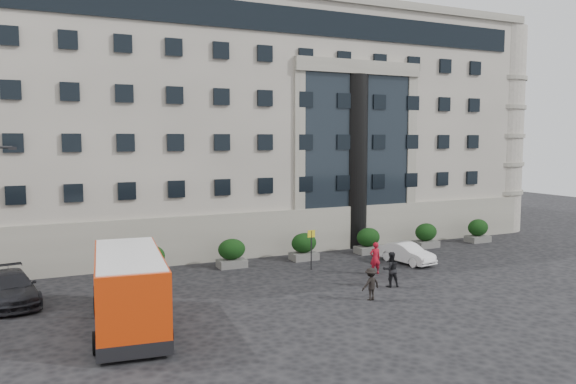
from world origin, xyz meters
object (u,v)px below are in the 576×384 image
hedge_b (232,253)px  hedge_d (368,240)px  hedge_e (426,235)px  pedestrian_a (375,258)px  hedge_a (150,260)px  hedge_c (304,246)px  bus_stop_sign (311,243)px  pedestrian_b (391,269)px  minibus (129,288)px  white_taxi (407,253)px  pedestrian_c (371,284)px  parked_car_c (11,288)px  hedge_f (478,230)px

hedge_b → hedge_d: size_ratio=1.00×
hedge_b → hedge_e: bearing=0.0°
pedestrian_a → hedge_a: bearing=-18.7°
hedge_a → hedge_c: bearing=0.0°
pedestrian_a → hedge_d: bearing=-114.9°
hedge_e → hedge_a: bearing=180.0°
bus_stop_sign → pedestrian_b: size_ratio=1.28×
minibus → bus_stop_sign: bearing=34.5°
hedge_b → white_taxi: hedge_b is taller
white_taxi → hedge_e: bearing=29.9°
bus_stop_sign → pedestrian_c: bearing=-92.6°
hedge_a → pedestrian_c: bearing=-47.5°
parked_car_c → pedestrian_c: pedestrian_c is taller
pedestrian_b → minibus: bearing=15.2°
hedge_e → bus_stop_sign: bus_stop_sign is taller
hedge_e → pedestrian_b: size_ratio=0.93×
white_taxi → pedestrian_b: 6.35m
hedge_a → pedestrian_c: size_ratio=1.10×
hedge_e → white_taxi: 6.04m
hedge_c → hedge_f: same height
parked_car_c → pedestrian_c: bearing=-32.4°
hedge_d → bus_stop_sign: 6.76m
white_taxi → pedestrian_c: pedestrian_c is taller
hedge_a → white_taxi: 16.58m
pedestrian_a → pedestrian_b: (-0.90, -2.88, 0.00)m
parked_car_c → pedestrian_a: 20.19m
hedge_f → bus_stop_sign: (-16.50, -2.80, 0.80)m
hedge_f → pedestrian_c: 19.58m
bus_stop_sign → parked_car_c: 17.03m
hedge_b → white_taxi: bearing=-19.3°
bus_stop_sign → parked_car_c: bus_stop_sign is taller
hedge_c → white_taxi: 6.89m
hedge_f → pedestrian_a: size_ratio=0.94×
hedge_d → pedestrian_a: (-3.07, -5.41, 0.05)m
hedge_d → hedge_f: same height
pedestrian_b → parked_car_c: bearing=-4.6°
hedge_d → pedestrian_a: size_ratio=0.94×
bus_stop_sign → pedestrian_a: 4.07m
hedge_e → minibus: 25.34m
hedge_c → hedge_d: same height
hedge_e → parked_car_c: (-28.30, -2.86, -0.14)m
white_taxi → pedestrian_a: (-3.60, -1.59, 0.31)m
hedge_f → bus_stop_sign: 16.76m
pedestrian_a → pedestrian_c: pedestrian_a is taller
hedge_b → hedge_e: 15.60m
pedestrian_b → pedestrian_c: pedestrian_b is taller
hedge_c → pedestrian_a: (2.13, -5.41, 0.05)m
hedge_b → white_taxi: 11.58m
hedge_d → hedge_e: (5.20, 0.00, 0.00)m
hedge_c → hedge_e: 10.40m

